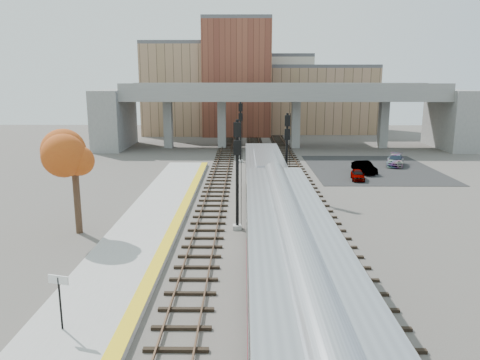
# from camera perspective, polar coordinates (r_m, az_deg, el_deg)

# --- Properties ---
(ground) EXTENTS (160.00, 160.00, 0.00)m
(ground) POSITION_cam_1_polar(r_m,az_deg,el_deg) (26.72, 1.87, -9.96)
(ground) COLOR #47423D
(ground) RESTS_ON ground
(platform) EXTENTS (4.50, 60.00, 0.35)m
(platform) POSITION_cam_1_polar(r_m,az_deg,el_deg) (27.46, -13.64, -9.29)
(platform) COLOR #9E9E99
(platform) RESTS_ON ground
(yellow_strip) EXTENTS (0.70, 60.00, 0.01)m
(yellow_strip) POSITION_cam_1_polar(r_m,az_deg,el_deg) (26.99, -9.70, -9.08)
(yellow_strip) COLOR yellow
(yellow_strip) RESTS_ON platform
(tracks) EXTENTS (10.70, 95.00, 0.25)m
(tracks) POSITION_cam_1_polar(r_m,az_deg,el_deg) (38.59, 2.84, -2.82)
(tracks) COLOR black
(tracks) RESTS_ON ground
(overpass) EXTENTS (54.00, 12.00, 9.50)m
(overpass) POSITION_cam_1_polar(r_m,az_deg,el_deg) (70.08, 5.14, 8.68)
(overpass) COLOR slate
(overpass) RESTS_ON ground
(buildings_far) EXTENTS (43.00, 21.00, 20.60)m
(buildings_far) POSITION_cam_1_polar(r_m,az_deg,el_deg) (91.35, 1.76, 10.83)
(buildings_far) COLOR #9A7559
(buildings_far) RESTS_ON ground
(parking_lot) EXTENTS (14.00, 18.00, 0.04)m
(parking_lot) POSITION_cam_1_polar(r_m,az_deg,el_deg) (55.64, 15.77, 1.34)
(parking_lot) COLOR black
(parking_lot) RESTS_ON ground
(locomotive) EXTENTS (3.02, 19.05, 4.10)m
(locomotive) POSITION_cam_1_polar(r_m,az_deg,el_deg) (36.58, 3.07, -0.12)
(locomotive) COLOR #A8AAB2
(locomotive) RESTS_ON ground
(coach) EXTENTS (3.03, 25.00, 5.00)m
(coach) POSITION_cam_1_polar(r_m,az_deg,el_deg) (15.07, 6.96, -16.79)
(coach) COLOR #A8AAB2
(coach) RESTS_ON ground
(signal_mast_near) EXTENTS (0.60, 0.64, 7.50)m
(signal_mast_near) POSITION_cam_1_polar(r_m,az_deg,el_deg) (31.17, -0.34, 0.60)
(signal_mast_near) COLOR #9E9E99
(signal_mast_near) RESTS_ON ground
(signal_mast_mid) EXTENTS (0.60, 0.64, 7.27)m
(signal_mast_mid) POSITION_cam_1_polar(r_m,az_deg,el_deg) (40.28, 5.70, 2.97)
(signal_mast_mid) COLOR #9E9E99
(signal_mast_mid) RESTS_ON ground
(signal_mast_far) EXTENTS (0.60, 0.64, 7.37)m
(signal_mast_far) POSITION_cam_1_polar(r_m,az_deg,el_deg) (57.18, 0.06, 5.83)
(signal_mast_far) COLOR #9E9E99
(signal_mast_far) RESTS_ON ground
(station_sign) EXTENTS (0.88, 0.29, 2.27)m
(station_sign) POSITION_cam_1_polar(r_m,az_deg,el_deg) (20.05, -21.18, -12.50)
(station_sign) COLOR black
(station_sign) RESTS_ON platform
(tree) EXTENTS (3.60, 3.60, 7.05)m
(tree) POSITION_cam_1_polar(r_m,az_deg,el_deg) (32.10, -19.60, 2.81)
(tree) COLOR #382619
(tree) RESTS_ON ground
(car_a) EXTENTS (1.68, 3.27, 1.06)m
(car_a) POSITION_cam_1_polar(r_m,az_deg,el_deg) (48.88, 14.15, 0.63)
(car_a) COLOR #99999E
(car_a) RESTS_ON parking_lot
(car_b) EXTENTS (2.10, 4.11, 1.29)m
(car_b) POSITION_cam_1_polar(r_m,az_deg,el_deg) (52.52, 14.92, 1.50)
(car_b) COLOR #99999E
(car_b) RESTS_ON parking_lot
(car_c) EXTENTS (3.22, 4.89, 1.32)m
(car_c) POSITION_cam_1_polar(r_m,az_deg,el_deg) (58.14, 18.41, 2.30)
(car_c) COLOR #99999E
(car_c) RESTS_ON parking_lot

